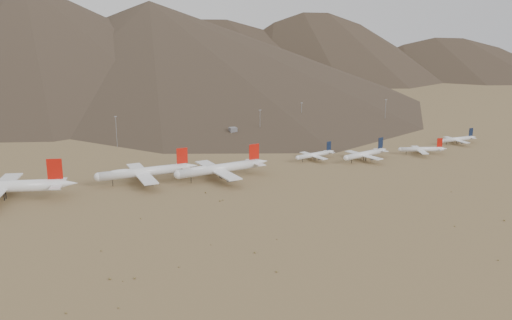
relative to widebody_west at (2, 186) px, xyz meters
name	(u,v)px	position (x,y,z in m)	size (l,w,h in m)	color
ground	(254,184)	(147.51, -26.52, -8.21)	(3000.00, 3000.00, 0.00)	olive
widebody_west	(2,186)	(0.00, 0.00, 0.00)	(78.13, 61.79, 23.80)	white
widebody_centre	(144,172)	(83.42, 3.83, -1.26)	(67.82, 51.96, 20.13)	white
widebody_east	(220,168)	(130.85, -7.21, -1.18)	(68.44, 53.10, 20.38)	white
narrowbody_a	(315,155)	(212.08, 12.00, -4.22)	(36.78, 26.98, 12.29)	white
narrowbody_b	(365,154)	(245.70, -3.29, -3.33)	(44.66, 32.94, 15.04)	white
narrowbody_c	(422,149)	(295.91, -4.53, -4.13)	(36.47, 27.24, 12.56)	white
narrowbody_d	(458,139)	(346.92, 13.52, -4.23)	(37.16, 26.48, 12.26)	white
control_tower	(233,135)	(177.51, 93.48, -2.89)	(8.00, 8.00, 12.00)	tan
mast_west	(116,130)	(83.39, 108.83, 6.00)	(2.00, 0.60, 25.70)	gray
mast_centre	(260,123)	(201.79, 92.16, 6.00)	(2.00, 0.60, 25.70)	gray
mast_east	(301,115)	(252.60, 114.20, 6.00)	(2.00, 0.60, 25.70)	gray
mast_far_east	(385,111)	(335.78, 101.23, 6.00)	(2.00, 0.60, 25.70)	gray
desert_scrub	(262,238)	(116.39, -112.10, -7.89)	(390.86, 164.65, 0.86)	olive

